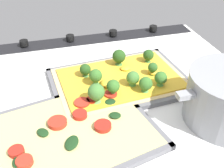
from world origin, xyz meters
TOP-DOWN VIEW (x-y plane):
  - ground_plane at (0.00, 0.00)cm, footprint 77.20×72.55cm
  - stove_control_panel at (0.00, -32.77)cm, footprint 74.11×7.00cm
  - baking_tray_front at (-1.78, -4.08)cm, footprint 37.98×27.69cm
  - broccoli_pizza at (-1.82, -3.46)cm, footprint 35.39×25.10cm
  - baking_tray_back at (13.17, 11.66)cm, footprint 38.21×33.03cm
  - veggie_pizza_back at (13.12, 11.37)cm, footprint 35.35×30.18cm

SIDE VIEW (x-z plane):
  - ground_plane at x=0.00cm, z-range -3.00..0.00cm
  - baking_tray_back at x=13.17cm, z-range -0.28..1.02cm
  - baking_tray_front at x=-1.78cm, z-range -0.28..1.02cm
  - stove_control_panel at x=0.00cm, z-range -0.74..1.86cm
  - veggie_pizza_back at x=13.12cm, z-range 0.13..2.03cm
  - broccoli_pizza at x=-1.82cm, z-range -1.04..5.19cm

